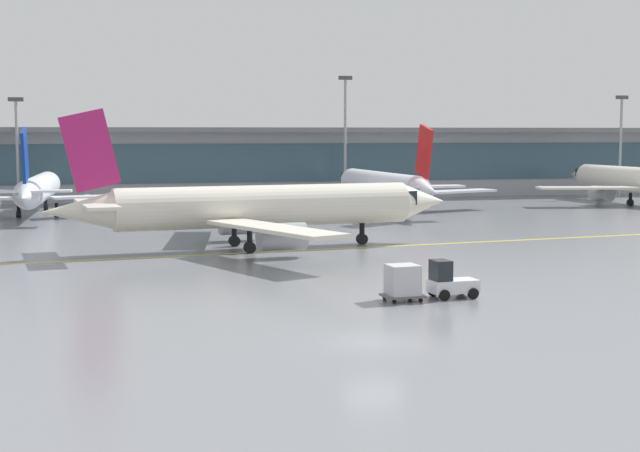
{
  "coord_description": "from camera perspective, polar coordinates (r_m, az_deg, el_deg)",
  "views": [
    {
      "loc": [
        -11.48,
        -37.71,
        8.98
      ],
      "look_at": [
        2.44,
        19.94,
        3.0
      ],
      "focal_mm": 52.31,
      "sensor_mm": 36.0,
      "label": 1
    }
  ],
  "objects": [
    {
      "name": "taxiway_centreline_stripe",
      "position": [
        70.32,
        -3.06,
        -1.58
      ],
      "size": [
        109.26,
        13.43,
        0.01
      ],
      "primitive_type": "cube",
      "rotation": [
        0.0,
        0.0,
        0.12
      ],
      "color": "yellow",
      "rests_on": "ground_plane"
    },
    {
      "name": "taxiing_regional_jet",
      "position": [
        71.83,
        -3.69,
        1.14
      ],
      "size": [
        32.32,
        29.85,
        10.7
      ],
      "rotation": [
        0.0,
        0.0,
        0.12
      ],
      "color": "silver",
      "rests_on": "ground_plane"
    },
    {
      "name": "apron_light_mast_2",
      "position": [
        122.21,
        1.55,
        5.69
      ],
      "size": [
        1.8,
        0.36,
        16.26
      ],
      "color": "gray",
      "rests_on": "ground_plane"
    },
    {
      "name": "ground_plane",
      "position": [
        40.43,
        3.3,
        -7.09
      ],
      "size": [
        400.0,
        400.0,
        0.0
      ],
      "primitive_type": "plane",
      "color": "slate"
    },
    {
      "name": "apron_light_mast_1",
      "position": [
        118.69,
        -18.04,
        4.65
      ],
      "size": [
        1.8,
        0.36,
        13.17
      ],
      "color": "gray",
      "rests_on": "ground_plane"
    },
    {
      "name": "gate_airplane_3",
      "position": [
        122.48,
        18.89,
        2.67
      ],
      "size": [
        28.37,
        30.58,
        10.12
      ],
      "rotation": [
        0.0,
        0.0,
        1.64
      ],
      "color": "silver",
      "rests_on": "ground_plane"
    },
    {
      "name": "terminal_concourse",
      "position": [
        126.15,
        -8.36,
        3.85
      ],
      "size": [
        178.78,
        11.0,
        9.6
      ],
      "color": "#9EA3A8",
      "rests_on": "ground_plane"
    },
    {
      "name": "apron_light_mast_3",
      "position": [
        136.02,
        17.91,
        4.94
      ],
      "size": [
        1.8,
        0.36,
        14.02
      ],
      "color": "gray",
      "rests_on": "ground_plane"
    },
    {
      "name": "baggage_tug",
      "position": [
        51.15,
        7.92,
        -3.4
      ],
      "size": [
        2.7,
        1.78,
        2.1
      ],
      "rotation": [
        0.0,
        0.0,
        0.07
      ],
      "color": "silver",
      "rests_on": "ground_plane"
    },
    {
      "name": "gate_airplane_2",
      "position": [
        105.63,
        3.89,
        2.47
      ],
      "size": [
        27.49,
        29.6,
        9.8
      ],
      "rotation": [
        0.0,
        0.0,
        1.63
      ],
      "color": "silver",
      "rests_on": "ground_plane"
    },
    {
      "name": "gate_airplane_1",
      "position": [
        104.01,
        -16.85,
        2.13
      ],
      "size": [
        26.65,
        28.66,
        9.5
      ],
      "rotation": [
        0.0,
        0.0,
        1.53
      ],
      "color": "silver",
      "rests_on": "ground_plane"
    },
    {
      "name": "cargo_dolly_lead",
      "position": [
        50.0,
        5.08,
        -3.39
      ],
      "size": [
        2.21,
        1.75,
        1.94
      ],
      "rotation": [
        0.0,
        0.0,
        0.07
      ],
      "color": "#595B60",
      "rests_on": "ground_plane"
    }
  ]
}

